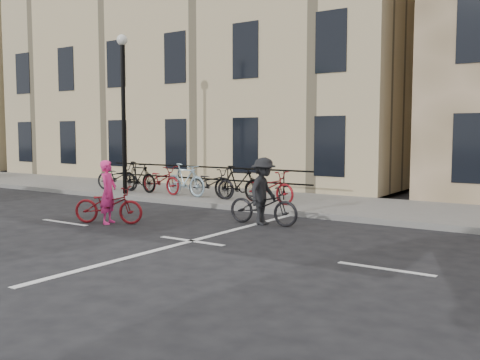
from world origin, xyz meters
The scene contains 8 objects.
ground centered at (0.00, 0.00, 0.00)m, with size 120.00×120.00×0.00m, color black.
sidewalk centered at (-4.00, 6.00, 0.07)m, with size 46.00×4.00×0.15m, color slate.
building_west centered at (-9.00, 13.00, 5.15)m, with size 20.00×10.00×10.00m, color tan.
building_far centered at (-26.00, 13.00, 4.65)m, with size 12.00×10.00×9.00m, color tan.
lamp_post centered at (-6.50, 4.40, 3.49)m, with size 0.36×0.36×5.28m.
parked_bikes centered at (-4.35, 5.04, 0.64)m, with size 8.30×1.23×1.05m.
cyclist_pink centered at (-3.01, 0.53, 0.53)m, with size 1.82×1.25×1.53m.
cyclist_dark centered at (0.16, 2.50, 0.63)m, with size 1.84×1.07×1.61m.
Camera 1 is at (6.78, -8.27, 2.18)m, focal length 40.00 mm.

